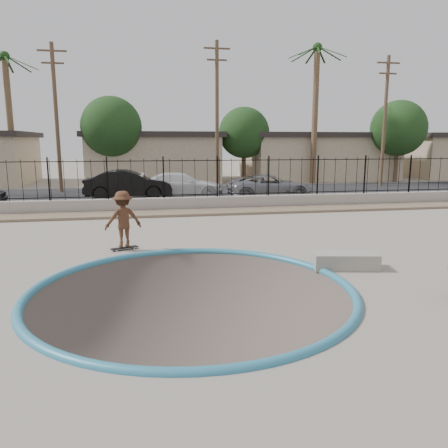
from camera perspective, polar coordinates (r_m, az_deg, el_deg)
name	(u,v)px	position (r m, az deg, el deg)	size (l,w,h in m)	color
ground	(163,227)	(22.34, -7.95, -0.38)	(120.00, 120.00, 2.20)	gray
bowl_pit	(192,291)	(9.50, -4.17, -8.71)	(6.84, 6.84, 1.80)	#463C35
coping_ring	(192,291)	(9.50, -4.17, -8.71)	(7.04, 7.04, 0.20)	teal
rock_strip	(166,213)	(19.39, -7.63, 1.40)	(42.00, 1.60, 0.11)	#857357
retaining_wall	(164,204)	(20.44, -7.81, 2.57)	(42.00, 0.45, 0.60)	gray
fence	(164,178)	(20.30, -7.90, 5.92)	(40.00, 0.04, 1.80)	black
street	(159,194)	(27.11, -8.54, 3.93)	(90.00, 8.00, 0.04)	black
house_center	(153,156)	(36.44, -9.23, 8.70)	(10.60, 8.60, 3.90)	tan
house_east	(315,155)	(39.39, 11.83, 8.75)	(12.60, 8.60, 3.90)	tan
palm_mid	(7,90)	(35.27, -26.44, 15.37)	(2.30, 2.30, 9.30)	brown
palm_right	(316,85)	(34.70, 11.94, 17.38)	(2.30, 2.30, 10.30)	brown
utility_pole_left	(56,116)	(29.38, -21.05, 13.02)	(1.70, 0.24, 9.00)	#473323
utility_pole_mid	(217,114)	(29.39, -0.92, 14.21)	(1.70, 0.24, 9.50)	#473323
utility_pole_right	(385,119)	(33.57, 20.25, 12.70)	(1.70, 0.24, 9.00)	#473323
street_tree_left	(111,127)	(32.99, -14.50, 12.16)	(4.32, 4.32, 6.36)	#473323
street_tree_mid	(244,133)	(34.85, 2.63, 11.81)	(3.96, 3.96, 5.83)	#473323
street_tree_right	(399,128)	(37.67, 21.84, 11.52)	(4.32, 4.32, 6.36)	#473323
skater	(123,222)	(13.13, -13.03, 0.21)	(1.07, 0.61, 1.65)	brown
skateboard	(124,248)	(13.29, -12.89, -3.05)	(0.83, 0.51, 0.07)	black
concrete_ledge	(345,260)	(11.48, 15.53, -4.61)	(1.60, 0.70, 0.40)	gray
car_b	(129,184)	(24.90, -12.35, 5.08)	(1.66, 4.77, 1.57)	black
car_c	(181,185)	(25.13, -5.59, 5.11)	(1.94, 4.78, 1.39)	silver
car_d	(270,186)	(24.65, 6.03, 4.91)	(2.18, 4.73, 1.31)	gray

